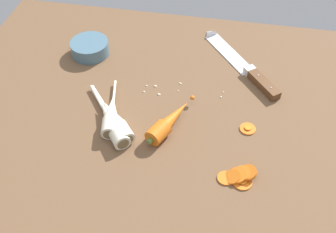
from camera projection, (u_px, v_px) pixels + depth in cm
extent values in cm
cube|color=brown|center=(169.00, 120.00, 99.88)|extent=(120.00, 90.00, 4.00)
cube|color=silver|center=(229.00, 53.00, 114.98)|extent=(15.80, 18.46, 0.50)
cone|color=silver|center=(209.00, 33.00, 121.74)|extent=(4.97, 4.80, 3.96)
cube|color=silver|center=(249.00, 71.00, 108.33)|extent=(3.55, 3.39, 2.20)
cube|color=brown|center=(264.00, 85.00, 104.41)|extent=(8.99, 10.39, 2.20)
sphere|color=silver|center=(258.00, 75.00, 105.30)|extent=(0.50, 0.50, 0.50)
sphere|color=silver|center=(271.00, 88.00, 101.92)|extent=(0.50, 0.50, 0.50)
cylinder|color=orange|center=(158.00, 133.00, 91.65)|extent=(5.99, 6.41, 4.20)
cone|color=orange|center=(173.00, 117.00, 95.01)|extent=(8.88, 12.76, 3.99)
sphere|color=orange|center=(192.00, 98.00, 99.58)|extent=(1.20, 1.20, 1.20)
cylinder|color=#5B7F3D|center=(150.00, 141.00, 89.92)|extent=(1.51, 1.42, 1.20)
cylinder|color=silver|center=(119.00, 136.00, 91.08)|extent=(6.42, 6.69, 4.00)
cone|color=silver|center=(108.00, 115.00, 95.61)|extent=(8.77, 9.90, 3.80)
cylinder|color=silver|center=(98.00, 98.00, 100.91)|extent=(6.76, 8.66, 0.70)
cylinder|color=brown|center=(123.00, 144.00, 89.44)|extent=(2.42, 1.92, 2.80)
cylinder|color=silver|center=(110.00, 127.00, 92.92)|extent=(4.86, 5.30, 4.00)
cone|color=silver|center=(112.00, 108.00, 97.25)|extent=(5.39, 8.75, 3.80)
cylinder|color=silver|center=(114.00, 93.00, 102.34)|extent=(2.49, 8.76, 0.70)
cylinder|color=brown|center=(109.00, 135.00, 91.37)|extent=(2.80, 0.87, 2.80)
cylinder|color=silver|center=(123.00, 133.00, 91.76)|extent=(6.38, 6.53, 4.00)
cone|color=silver|center=(111.00, 113.00, 96.03)|extent=(8.79, 9.50, 3.80)
cylinder|color=silver|center=(100.00, 98.00, 101.06)|extent=(6.88, 8.10, 0.70)
cylinder|color=brown|center=(128.00, 140.00, 90.23)|extent=(2.35, 2.02, 2.80)
cylinder|color=orange|center=(226.00, 178.00, 85.18)|extent=(3.67, 3.67, 0.70)
cylinder|color=orange|center=(233.00, 177.00, 85.02)|extent=(3.81, 3.74, 2.45)
cylinder|color=orange|center=(237.00, 175.00, 84.99)|extent=(4.13, 4.06, 2.10)
cylinder|color=orange|center=(242.00, 173.00, 85.08)|extent=(3.84, 3.76, 1.82)
cylinder|color=orange|center=(248.00, 172.00, 84.93)|extent=(3.97, 3.90, 2.44)
cylinder|color=orange|center=(248.00, 128.00, 94.89)|extent=(3.89, 3.89, 0.70)
cylinder|color=orange|center=(248.00, 128.00, 94.69)|extent=(1.63, 1.63, 0.16)
cylinder|color=orange|center=(242.00, 182.00, 84.51)|extent=(4.24, 4.24, 0.70)
cylinder|color=orange|center=(243.00, 181.00, 84.31)|extent=(1.78, 1.78, 0.16)
cylinder|color=slate|center=(90.00, 48.00, 113.88)|extent=(11.00, 11.00, 4.00)
cylinder|color=#3E5C6C|center=(90.00, 46.00, 113.53)|extent=(8.80, 8.80, 2.80)
sphere|color=beige|center=(221.00, 96.00, 102.50)|extent=(0.57, 0.57, 0.57)
sphere|color=beige|center=(144.00, 91.00, 103.86)|extent=(0.57, 0.57, 0.57)
sphere|color=beige|center=(159.00, 94.00, 103.05)|extent=(0.83, 0.83, 0.83)
sphere|color=beige|center=(178.00, 90.00, 104.25)|extent=(0.44, 0.44, 0.44)
sphere|color=beige|center=(155.00, 85.00, 105.25)|extent=(0.81, 0.81, 0.81)
sphere|color=beige|center=(180.00, 82.00, 106.28)|extent=(0.50, 0.50, 0.50)
sphere|color=beige|center=(181.00, 83.00, 106.06)|extent=(0.56, 0.56, 0.56)
sphere|color=beige|center=(223.00, 92.00, 103.82)|extent=(0.48, 0.48, 0.48)
sphere|color=beige|center=(146.00, 85.00, 105.46)|extent=(0.60, 0.60, 0.60)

